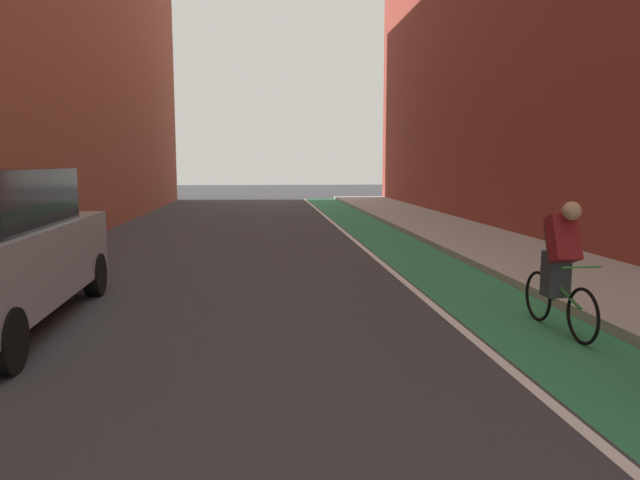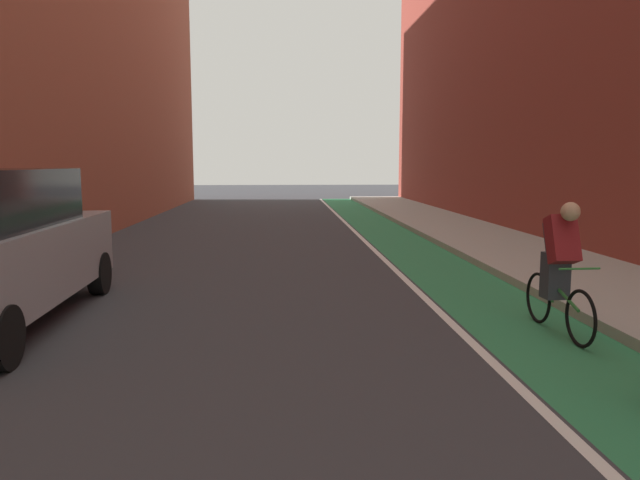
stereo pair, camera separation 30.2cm
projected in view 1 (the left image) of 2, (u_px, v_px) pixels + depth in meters
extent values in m
plane|color=#38383D|center=(256.00, 265.00, 12.15)|extent=(90.01, 90.01, 0.00)
cube|color=#2D8451|center=(403.00, 249.00, 14.46)|extent=(1.60, 40.91, 0.00)
cube|color=white|center=(366.00, 250.00, 14.37)|extent=(0.12, 40.91, 0.00)
cube|color=#A8A59E|center=(492.00, 245.00, 14.66)|extent=(2.83, 40.91, 0.14)
cube|color=brown|center=(566.00, 15.00, 16.13)|extent=(2.40, 36.91, 12.00)
cylinder|color=black|center=(95.00, 275.00, 9.35)|extent=(0.24, 0.67, 0.66)
cylinder|color=black|center=(6.00, 341.00, 5.86)|extent=(0.24, 0.67, 0.66)
torus|color=black|center=(583.00, 316.00, 6.83)|extent=(0.06, 0.66, 0.66)
torus|color=black|center=(538.00, 296.00, 7.87)|extent=(0.06, 0.66, 0.66)
cylinder|color=#338C3F|center=(560.00, 288.00, 7.32)|extent=(0.07, 0.96, 0.33)
cylinder|color=#338C3F|center=(552.00, 278.00, 7.49)|extent=(0.04, 0.12, 0.55)
cylinder|color=#338C3F|center=(582.00, 267.00, 6.84)|extent=(0.48, 0.04, 0.02)
cube|color=#333842|center=(556.00, 274.00, 7.41)|extent=(0.29, 0.25, 0.56)
cube|color=maroon|center=(563.00, 238.00, 7.22)|extent=(0.33, 0.41, 0.60)
sphere|color=tan|center=(572.00, 211.00, 7.03)|extent=(0.22, 0.22, 0.22)
cube|color=#333842|center=(558.00, 235.00, 7.34)|extent=(0.27, 0.28, 0.39)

